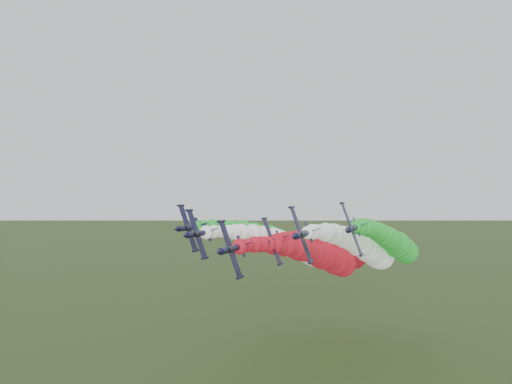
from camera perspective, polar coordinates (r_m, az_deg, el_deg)
jet_lead at (r=152.82m, az=7.55°, el=-7.33°), size 12.57×95.76×23.34m
jet_inner_left at (r=167.14m, az=4.10°, el=-6.17°), size 12.78×95.97×23.55m
jet_inner_right at (r=157.76m, az=12.48°, el=-6.27°), size 12.85×96.04×23.62m
jet_outer_left at (r=173.92m, az=3.19°, el=-5.72°), size 12.33×95.52×23.10m
jet_outer_right at (r=163.37m, az=15.53°, el=-5.66°), size 12.30×95.49×23.07m
jet_trail at (r=174.62m, az=9.36°, el=-6.58°), size 12.42×95.61×23.19m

